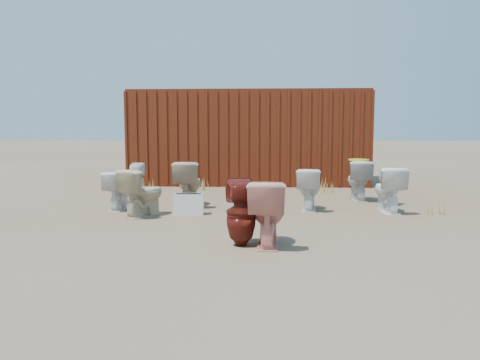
{
  "coord_description": "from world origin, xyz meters",
  "views": [
    {
      "loc": [
        0.43,
        -7.43,
        1.43
      ],
      "look_at": [
        0.0,
        0.6,
        0.55
      ],
      "focal_mm": 35.0,
      "sensor_mm": 36.0,
      "label": 1
    }
  ],
  "objects_px": {
    "toilet_front_c": "(309,189)",
    "toilet_front_maroon": "(241,213)",
    "loose_tank": "(189,204)",
    "toilet_back_beige_right": "(143,192)",
    "toilet_front_pink": "(267,213)",
    "toilet_back_beige_left": "(188,184)",
    "shipping_container": "(249,137)",
    "toilet_back_e": "(386,187)",
    "toilet_back_yellowlid": "(358,180)",
    "toilet_back_a": "(136,180)",
    "toilet_front_e": "(388,190)",
    "toilet_front_a": "(118,190)"
  },
  "relations": [
    {
      "from": "toilet_back_beige_left",
      "to": "loose_tank",
      "type": "relative_size",
      "value": 1.68
    },
    {
      "from": "toilet_back_beige_left",
      "to": "toilet_front_a",
      "type": "bearing_deg",
      "value": 21.8
    },
    {
      "from": "loose_tank",
      "to": "toilet_back_beige_right",
      "type": "bearing_deg",
      "value": -169.41
    },
    {
      "from": "toilet_front_a",
      "to": "toilet_back_beige_left",
      "type": "height_order",
      "value": "toilet_back_beige_left"
    },
    {
      "from": "toilet_front_a",
      "to": "toilet_back_a",
      "type": "xyz_separation_m",
      "value": [
        -0.12,
        1.6,
        0.01
      ]
    },
    {
      "from": "toilet_front_e",
      "to": "toilet_back_beige_left",
      "type": "bearing_deg",
      "value": -11.48
    },
    {
      "from": "toilet_front_a",
      "to": "toilet_back_beige_right",
      "type": "distance_m",
      "value": 0.83
    },
    {
      "from": "toilet_back_yellowlid",
      "to": "toilet_back_a",
      "type": "bearing_deg",
      "value": -3.26
    },
    {
      "from": "toilet_front_maroon",
      "to": "toilet_front_a",
      "type": "bearing_deg",
      "value": -57.65
    },
    {
      "from": "shipping_container",
      "to": "loose_tank",
      "type": "bearing_deg",
      "value": -99.7
    },
    {
      "from": "toilet_front_pink",
      "to": "loose_tank",
      "type": "bearing_deg",
      "value": -54.36
    },
    {
      "from": "toilet_front_maroon",
      "to": "toilet_back_yellowlid",
      "type": "height_order",
      "value": "toilet_front_maroon"
    },
    {
      "from": "toilet_front_pink",
      "to": "toilet_front_e",
      "type": "relative_size",
      "value": 1.04
    },
    {
      "from": "toilet_front_c",
      "to": "toilet_front_e",
      "type": "distance_m",
      "value": 1.35
    },
    {
      "from": "toilet_back_e",
      "to": "shipping_container",
      "type": "bearing_deg",
      "value": -32.52
    },
    {
      "from": "toilet_back_beige_right",
      "to": "toilet_front_e",
      "type": "bearing_deg",
      "value": -142.07
    },
    {
      "from": "toilet_front_pink",
      "to": "toilet_back_a",
      "type": "xyz_separation_m",
      "value": [
        -2.75,
        4.02,
        -0.05
      ]
    },
    {
      "from": "shipping_container",
      "to": "toilet_back_e",
      "type": "relative_size",
      "value": 8.37
    },
    {
      "from": "toilet_back_e",
      "to": "toilet_front_maroon",
      "type": "bearing_deg",
      "value": 73.53
    },
    {
      "from": "toilet_front_a",
      "to": "toilet_back_yellowlid",
      "type": "height_order",
      "value": "toilet_back_yellowlid"
    },
    {
      "from": "toilet_front_maroon",
      "to": "toilet_back_a",
      "type": "xyz_separation_m",
      "value": [
        -2.43,
        4.05,
        -0.05
      ]
    },
    {
      "from": "toilet_front_pink",
      "to": "toilet_back_yellowlid",
      "type": "relative_size",
      "value": 1.02
    },
    {
      "from": "toilet_front_c",
      "to": "toilet_back_beige_right",
      "type": "relative_size",
      "value": 0.95
    },
    {
      "from": "toilet_back_beige_right",
      "to": "toilet_back_yellowlid",
      "type": "xyz_separation_m",
      "value": [
        3.87,
        1.92,
        0.01
      ]
    },
    {
      "from": "loose_tank",
      "to": "toilet_back_beige_left",
      "type": "bearing_deg",
      "value": 96.18
    },
    {
      "from": "toilet_front_c",
      "to": "toilet_front_maroon",
      "type": "distance_m",
      "value": 2.82
    },
    {
      "from": "toilet_front_pink",
      "to": "toilet_front_c",
      "type": "bearing_deg",
      "value": -103.28
    },
    {
      "from": "toilet_front_pink",
      "to": "loose_tank",
      "type": "relative_size",
      "value": 1.63
    },
    {
      "from": "toilet_front_pink",
      "to": "toilet_back_beige_left",
      "type": "distance_m",
      "value": 3.23
    },
    {
      "from": "toilet_back_beige_right",
      "to": "toilet_back_yellowlid",
      "type": "height_order",
      "value": "toilet_back_yellowlid"
    },
    {
      "from": "toilet_front_maroon",
      "to": "toilet_back_e",
      "type": "xyz_separation_m",
      "value": [
        2.55,
        3.14,
        -0.05
      ]
    },
    {
      "from": "shipping_container",
      "to": "toilet_back_a",
      "type": "bearing_deg",
      "value": -127.88
    },
    {
      "from": "toilet_back_a",
      "to": "loose_tank",
      "type": "xyz_separation_m",
      "value": [
        1.44,
        -2.0,
        -0.18
      ]
    },
    {
      "from": "toilet_front_pink",
      "to": "toilet_back_beige_right",
      "type": "height_order",
      "value": "toilet_front_pink"
    },
    {
      "from": "toilet_back_beige_right",
      "to": "toilet_back_a",
      "type": "bearing_deg",
      "value": -41.79
    },
    {
      "from": "shipping_container",
      "to": "toilet_front_pink",
      "type": "height_order",
      "value": "shipping_container"
    },
    {
      "from": "toilet_back_beige_left",
      "to": "toilet_back_e",
      "type": "xyz_separation_m",
      "value": [
        3.67,
        0.23,
        -0.06
      ]
    },
    {
      "from": "toilet_front_c",
      "to": "toilet_back_beige_right",
      "type": "distance_m",
      "value": 2.87
    },
    {
      "from": "toilet_front_c",
      "to": "toilet_front_e",
      "type": "bearing_deg",
      "value": -179.88
    },
    {
      "from": "toilet_front_a",
      "to": "toilet_front_c",
      "type": "relative_size",
      "value": 0.92
    },
    {
      "from": "toilet_front_a",
      "to": "toilet_front_pink",
      "type": "height_order",
      "value": "toilet_front_pink"
    },
    {
      "from": "toilet_front_pink",
      "to": "toilet_back_a",
      "type": "relative_size",
      "value": 1.14
    },
    {
      "from": "toilet_back_a",
      "to": "toilet_back_yellowlid",
      "type": "height_order",
      "value": "toilet_back_yellowlid"
    },
    {
      "from": "toilet_front_e",
      "to": "toilet_back_a",
      "type": "height_order",
      "value": "toilet_front_e"
    },
    {
      "from": "toilet_front_pink",
      "to": "toilet_front_maroon",
      "type": "distance_m",
      "value": 0.32
    },
    {
      "from": "toilet_back_e",
      "to": "loose_tank",
      "type": "height_order",
      "value": "toilet_back_e"
    },
    {
      "from": "toilet_front_pink",
      "to": "toilet_back_yellowlid",
      "type": "xyz_separation_m",
      "value": [
        1.84,
        3.76,
        -0.01
      ]
    },
    {
      "from": "toilet_back_beige_right",
      "to": "toilet_front_pink",
      "type": "bearing_deg",
      "value": 167.81
    },
    {
      "from": "toilet_front_pink",
      "to": "toilet_back_e",
      "type": "height_order",
      "value": "toilet_front_pink"
    },
    {
      "from": "shipping_container",
      "to": "toilet_front_e",
      "type": "bearing_deg",
      "value": -60.75
    }
  ]
}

